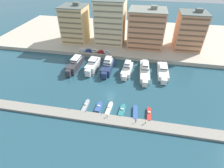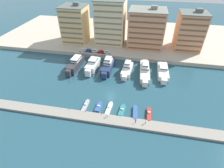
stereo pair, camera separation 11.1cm
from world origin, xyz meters
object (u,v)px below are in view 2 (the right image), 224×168
(yacht_white_center_right, at_px, (163,71))
(motorboat_white_mid_left, at_px, (109,109))
(yacht_navy_mid_left, at_px, (108,66))
(motorboat_blue_left, at_px, (99,107))
(motorboat_blue_center, at_px, (135,113))
(car_blue_left, at_px, (89,50))
(pedestrian_near_edge, at_px, (146,122))
(yacht_charcoal_far_left, at_px, (76,64))
(car_red_center_left, at_px, (101,52))
(yacht_white_center_left, at_px, (127,69))
(pedestrian_far_side, at_px, (136,121))
(motorboat_red_center_right, at_px, (149,114))
(motorboat_grey_far_left, at_px, (85,106))
(car_white_far_left, at_px, (83,50))
(car_white_center, at_px, (107,52))
(pedestrian_mid_deck, at_px, (107,115))
(yacht_ivory_center, at_px, (145,71))
(motorboat_teal_center_left, at_px, (122,111))
(yacht_white_left, at_px, (93,65))
(car_white_mid_left, at_px, (94,51))

(yacht_white_center_right, bearing_deg, motorboat_white_mid_left, -126.04)
(yacht_navy_mid_left, xyz_separation_m, motorboat_blue_left, (2.32, -28.71, -1.96))
(motorboat_blue_center, height_order, car_blue_left, car_blue_left)
(motorboat_blue_center, relative_size, pedestrian_near_edge, 4.89)
(yacht_charcoal_far_left, xyz_separation_m, car_red_center_left, (10.29, 15.42, 0.77))
(yacht_white_center_left, relative_size, car_blue_left, 3.89)
(pedestrian_near_edge, relative_size, pedestrian_far_side, 1.03)
(motorboat_blue_left, xyz_separation_m, motorboat_blue_center, (14.66, -0.39, 0.01))
(yacht_white_center_right, xyz_separation_m, motorboat_red_center_right, (-6.24, -30.13, -1.35))
(yacht_white_center_right, xyz_separation_m, motorboat_grey_far_left, (-31.55, -30.06, -1.48))
(car_white_far_left, distance_m, car_red_center_left, 11.46)
(car_white_center, bearing_deg, pedestrian_mid_deck, -77.77)
(yacht_ivory_center, height_order, motorboat_grey_far_left, yacht_ivory_center)
(car_blue_left, bearing_deg, car_red_center_left, -2.18)
(yacht_navy_mid_left, height_order, pedestrian_mid_deck, yacht_navy_mid_left)
(yacht_ivory_center, relative_size, motorboat_teal_center_left, 3.12)
(yacht_white_left, distance_m, motorboat_red_center_right, 41.39)
(yacht_white_center_left, bearing_deg, yacht_ivory_center, -1.47)
(yacht_white_center_left, bearing_deg, car_white_center, 132.22)
(pedestrian_mid_deck, bearing_deg, motorboat_red_center_right, 16.72)
(car_white_mid_left, xyz_separation_m, pedestrian_far_side, (28.84, -49.37, -1.32))
(motorboat_grey_far_left, distance_m, pedestrian_near_edge, 24.69)
(yacht_navy_mid_left, height_order, yacht_white_center_left, yacht_navy_mid_left)
(motorboat_blue_left, distance_m, pedestrian_near_edge, 19.46)
(motorboat_white_mid_left, bearing_deg, yacht_charcoal_far_left, 130.68)
(yacht_white_center_left, distance_m, motorboat_grey_far_left, 31.46)
(motorboat_red_center_right, bearing_deg, car_red_center_left, 124.03)
(yacht_charcoal_far_left, height_order, yacht_white_center_right, yacht_charcoal_far_left)
(car_white_far_left, xyz_separation_m, pedestrian_near_edge, (39.62, -48.68, -1.29))
(yacht_white_left, bearing_deg, motorboat_blue_left, -69.83)
(motorboat_teal_center_left, height_order, motorboat_blue_center, motorboat_teal_center_left)
(yacht_white_left, relative_size, pedestrian_near_edge, 9.91)
(yacht_white_center_left, relative_size, pedestrian_near_edge, 9.92)
(yacht_navy_mid_left, bearing_deg, motorboat_white_mid_left, -77.21)
(car_white_center, distance_m, pedestrian_mid_deck, 49.34)
(yacht_ivory_center, distance_m, motorboat_blue_center, 28.49)
(motorboat_grey_far_left, relative_size, pedestrian_near_edge, 4.73)
(yacht_white_center_left, xyz_separation_m, car_red_center_left, (-17.49, 15.02, 1.03))
(car_red_center_left, relative_size, pedestrian_far_side, 2.66)
(motorboat_blue_left, bearing_deg, pedestrian_mid_deck, -46.17)
(yacht_white_center_right, relative_size, pedestrian_mid_deck, 11.86)
(yacht_charcoal_far_left, distance_m, pedestrian_far_side, 48.38)
(car_white_far_left, bearing_deg, pedestrian_mid_deck, -61.97)
(motorboat_red_center_right, xyz_separation_m, pedestrian_mid_deck, (-15.19, -4.56, 1.29))
(yacht_white_center_left, bearing_deg, yacht_white_center_right, 5.24)
(yacht_charcoal_far_left, distance_m, motorboat_white_mid_left, 36.94)
(yacht_white_center_right, xyz_separation_m, car_white_center, (-31.88, 13.51, 1.25))
(yacht_white_center_left, bearing_deg, motorboat_blue_left, -105.82)
(yacht_navy_mid_left, relative_size, pedestrian_far_side, 11.30)
(yacht_ivory_center, xyz_separation_m, car_white_center, (-22.75, 15.40, 0.85))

